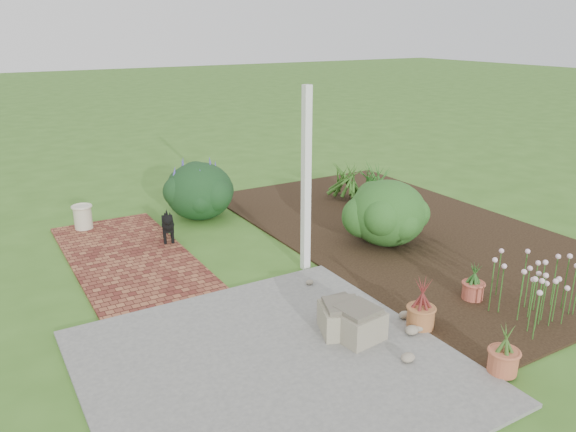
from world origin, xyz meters
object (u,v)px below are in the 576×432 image
cream_ceramic_urn (83,217)px  evergreen_shrub (388,211)px  black_dog (168,224)px  stone_trough_near (358,325)px

cream_ceramic_urn → evergreen_shrub: size_ratio=0.32×
black_dog → evergreen_shrub: evergreen_shrub is taller
evergreen_shrub → cream_ceramic_urn: bearing=142.5°
stone_trough_near → evergreen_shrub: evergreen_shrub is taller
black_dog → evergreen_shrub: (2.88, -1.70, 0.20)m
black_dog → evergreen_shrub: size_ratio=0.47×
stone_trough_near → black_dog: black_dog is taller
black_dog → cream_ceramic_urn: black_dog is taller
black_dog → evergreen_shrub: bearing=-14.2°
cream_ceramic_urn → evergreen_shrub: bearing=-37.5°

